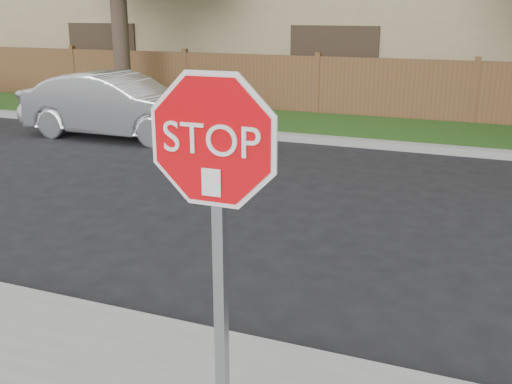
% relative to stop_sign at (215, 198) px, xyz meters
% --- Properties ---
extents(ground, '(90.00, 90.00, 0.00)m').
position_rel_stop_sign_xyz_m(ground, '(0.78, 1.48, -1.83)').
color(ground, black).
rests_on(ground, ground).
extents(far_curb, '(70.00, 0.30, 0.15)m').
position_rel_stop_sign_xyz_m(far_curb, '(0.78, 9.63, -1.75)').
color(far_curb, gray).
rests_on(far_curb, ground).
extents(grass_strip, '(70.00, 3.00, 0.12)m').
position_rel_stop_sign_xyz_m(grass_strip, '(0.78, 11.28, -1.77)').
color(grass_strip, '#1E4714').
rests_on(grass_strip, ground).
extents(fence, '(70.00, 0.12, 1.60)m').
position_rel_stop_sign_xyz_m(fence, '(0.78, 12.88, -1.03)').
color(fence, brown).
rests_on(fence, ground).
extents(stop_sign, '(1.01, 0.13, 2.55)m').
position_rel_stop_sign_xyz_m(stop_sign, '(0.00, 0.00, 0.00)').
color(stop_sign, gray).
rests_on(stop_sign, sidewalk_near).
extents(sedan_left, '(4.43, 1.60, 1.45)m').
position_rel_stop_sign_xyz_m(sedan_left, '(-6.59, 8.52, -1.10)').
color(sedan_left, silver).
rests_on(sedan_left, ground).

